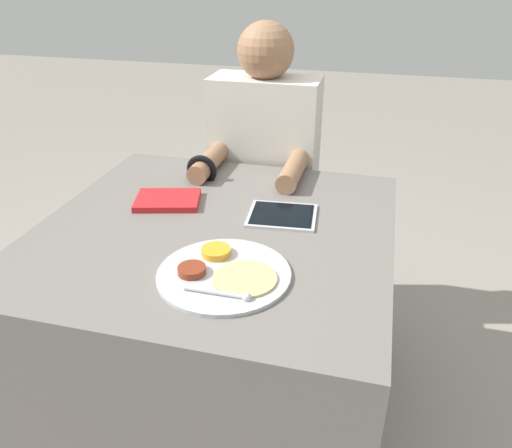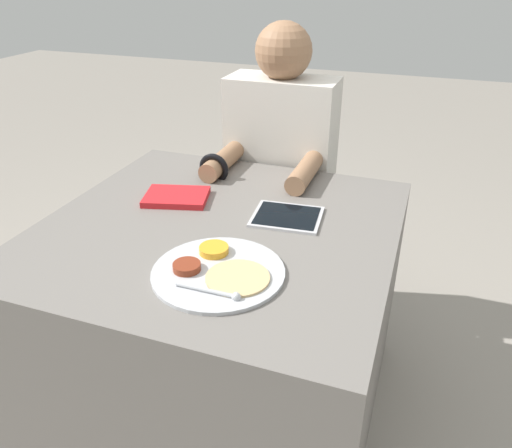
{
  "view_description": "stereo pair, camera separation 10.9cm",
  "coord_description": "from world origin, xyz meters",
  "px_view_note": "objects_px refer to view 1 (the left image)",
  "views": [
    {
      "loc": [
        0.44,
        -1.2,
        1.43
      ],
      "look_at": [
        0.14,
        -0.06,
        0.79
      ],
      "focal_mm": 35.0,
      "sensor_mm": 36.0,
      "label": 1
    },
    {
      "loc": [
        0.54,
        -1.17,
        1.43
      ],
      "look_at": [
        0.14,
        -0.06,
        0.79
      ],
      "focal_mm": 35.0,
      "sensor_mm": 36.0,
      "label": 2
    }
  ],
  "objects_px": {
    "thali_tray": "(224,273)",
    "tablet_device": "(282,215)",
    "person_diner": "(264,189)",
    "red_notebook": "(168,201)"
  },
  "relations": [
    {
      "from": "thali_tray",
      "to": "person_diner",
      "type": "distance_m",
      "value": 0.87
    },
    {
      "from": "tablet_device",
      "to": "thali_tray",
      "type": "bearing_deg",
      "value": -102.31
    },
    {
      "from": "red_notebook",
      "to": "person_diner",
      "type": "height_order",
      "value": "person_diner"
    },
    {
      "from": "thali_tray",
      "to": "tablet_device",
      "type": "bearing_deg",
      "value": 77.69
    },
    {
      "from": "person_diner",
      "to": "tablet_device",
      "type": "bearing_deg",
      "value": -70.71
    },
    {
      "from": "thali_tray",
      "to": "red_notebook",
      "type": "height_order",
      "value": "thali_tray"
    },
    {
      "from": "thali_tray",
      "to": "tablet_device",
      "type": "relative_size",
      "value": 1.52
    },
    {
      "from": "thali_tray",
      "to": "red_notebook",
      "type": "bearing_deg",
      "value": 130.66
    },
    {
      "from": "thali_tray",
      "to": "tablet_device",
      "type": "distance_m",
      "value": 0.35
    },
    {
      "from": "red_notebook",
      "to": "tablet_device",
      "type": "xyz_separation_m",
      "value": [
        0.37,
        -0.0,
        -0.0
      ]
    }
  ]
}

